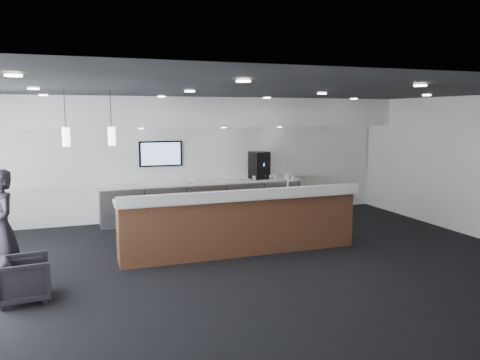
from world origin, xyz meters
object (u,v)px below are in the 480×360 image
object	(u,v)px
armchair	(24,279)
lounge_guest	(2,227)
coffee_machine	(259,165)
service_counter	(241,223)

from	to	relation	value
armchair	lounge_guest	size ratio (longest dim) A/B	0.39
armchair	coffee_machine	bearing A→B (deg)	-56.36
coffee_machine	service_counter	bearing A→B (deg)	-127.68
lounge_guest	service_counter	bearing A→B (deg)	70.73
service_counter	armchair	bearing A→B (deg)	-162.19
lounge_guest	coffee_machine	bearing A→B (deg)	97.10
service_counter	lounge_guest	size ratio (longest dim) A/B	2.59
armchair	lounge_guest	distance (m)	1.09
service_counter	lounge_guest	xyz separation A→B (m)	(-4.00, -0.29, 0.31)
service_counter	armchair	xyz separation A→B (m)	(-3.64, -1.15, -0.26)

